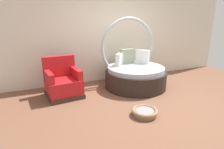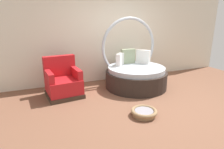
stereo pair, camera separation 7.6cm
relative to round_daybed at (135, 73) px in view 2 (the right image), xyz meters
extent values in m
cube|color=brown|center=(-0.25, -1.10, -0.39)|extent=(8.00, 8.00, 0.02)
cube|color=silver|center=(-0.25, 0.93, 1.20)|extent=(8.00, 0.12, 3.16)
cylinder|color=#2D231E|center=(0.00, -0.07, -0.16)|extent=(1.64, 1.64, 0.45)
cylinder|color=#B2BCC6|center=(0.00, -0.07, 0.12)|extent=(1.51, 1.51, 0.12)
torus|color=#B2BCC6|center=(0.00, 0.39, 0.65)|extent=(1.64, 0.08, 1.64)
cube|color=white|center=(0.38, 0.23, 0.38)|extent=(0.33, 0.38, 0.38)
cube|color=#93A37F|center=(-0.02, 0.40, 0.39)|extent=(0.41, 0.14, 0.41)
cube|color=white|center=(-0.34, 0.26, 0.35)|extent=(0.32, 0.32, 0.33)
cube|color=#38281E|center=(-1.92, 0.02, -0.33)|extent=(0.87, 0.87, 0.10)
cube|color=red|center=(-1.92, 0.02, -0.11)|extent=(0.83, 0.83, 0.34)
cube|color=red|center=(-1.95, 0.33, 0.31)|extent=(0.77, 0.24, 0.50)
cube|color=red|center=(-2.24, -0.01, 0.17)|extent=(0.19, 0.69, 0.22)
cube|color=red|center=(-1.60, 0.06, 0.17)|extent=(0.19, 0.69, 0.22)
cylinder|color=#8E704C|center=(-0.65, -1.56, -0.35)|extent=(0.44, 0.44, 0.06)
torus|color=#8E704C|center=(-0.65, -1.56, -0.29)|extent=(0.51, 0.51, 0.07)
cylinder|color=gray|center=(-0.65, -1.56, -0.30)|extent=(0.36, 0.36, 0.05)
camera|label=1|loc=(-2.55, -4.40, 1.44)|focal=30.83mm
camera|label=2|loc=(-2.48, -4.43, 1.44)|focal=30.83mm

